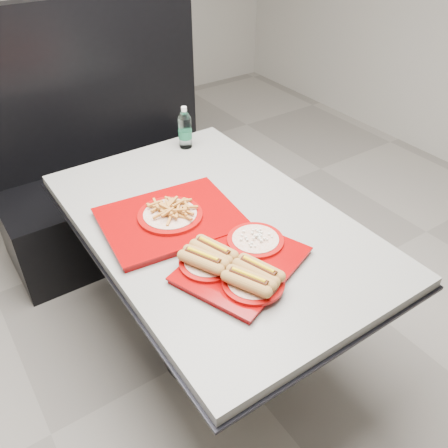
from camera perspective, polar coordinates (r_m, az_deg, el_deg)
ground at (r=2.35m, az=-1.01°, el=-14.41°), size 6.00×6.00×0.00m
diner_table at (r=1.93m, az=-1.19°, el=-3.46°), size 0.92×1.42×0.75m
booth_bench at (r=2.86m, az=-13.32°, el=5.56°), size 1.30×0.57×1.35m
tray_near at (r=1.59m, az=1.75°, el=-4.65°), size 0.50×0.45×0.09m
tray_far at (r=1.81m, az=-6.48°, el=0.89°), size 0.55×0.45×0.10m
water_bottle at (r=2.32m, az=-4.71°, el=11.21°), size 0.07×0.07×0.21m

